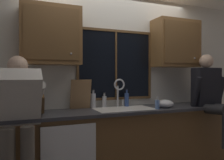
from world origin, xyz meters
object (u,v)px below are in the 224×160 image
cutting_board (81,94)px  soap_dispenser (157,104)px  knife_block (39,104)px  bottle_green_glass (93,100)px  bottle_amber_small (104,101)px  person_sitting_on_counter (211,94)px  person_standing (18,116)px  mixing_bowl (165,104)px  bottle_tall_clear (127,99)px

cutting_board → soap_dispenser: cutting_board is taller
cutting_board → soap_dispenser: 1.03m
knife_block → bottle_green_glass: bearing=16.1°
soap_dispenser → bottle_green_glass: (-0.76, 0.44, 0.04)m
knife_block → bottle_green_glass: knife_block is taller
bottle_amber_small → knife_block: bearing=-167.2°
person_sitting_on_counter → bottle_green_glass: 1.70m
bottle_amber_small → person_standing: bearing=-153.6°
mixing_bowl → bottle_amber_small: size_ratio=1.11×
mixing_bowl → bottle_amber_small: (-0.78, 0.34, 0.03)m
person_sitting_on_counter → bottle_tall_clear: person_sitting_on_counter is taller
knife_block → bottle_amber_small: 0.92m
cutting_board → bottle_amber_small: cutting_board is taller
mixing_bowl → bottle_tall_clear: bottle_tall_clear is taller
bottle_green_glass → bottle_tall_clear: 0.50m
soap_dispenser → bottle_amber_small: bearing=144.2°
mixing_bowl → bottle_tall_clear: (-0.45, 0.31, 0.05)m
bottle_amber_small → cutting_board: bearing=-176.3°
soap_dispenser → knife_block: bearing=171.4°
bottle_green_glass → person_sitting_on_counter: bearing=-17.4°
person_standing → knife_block: (0.22, 0.35, 0.06)m
cutting_board → bottle_tall_clear: bearing=-0.8°
person_sitting_on_counter → bottle_amber_small: (-1.46, 0.50, -0.10)m
soap_dispenser → bottle_green_glass: bottle_green_glass is taller
knife_block → bottle_green_glass: 0.76m
soap_dispenser → bottle_amber_small: size_ratio=0.81×
mixing_bowl → person_sitting_on_counter: bearing=-13.2°
bottle_tall_clear → knife_block: bearing=-172.1°
person_sitting_on_counter → mixing_bowl: size_ratio=5.51×
person_standing → knife_block: size_ratio=4.90×
person_standing → person_sitting_on_counter: 2.58m
bottle_amber_small → soap_dispenser: bearing=-35.8°
person_standing → mixing_bowl: (1.90, 0.21, 0.00)m
bottle_tall_clear → bottle_green_glass: bearing=175.3°
person_standing → bottle_green_glass: (0.95, 0.56, 0.06)m
knife_block → mixing_bowl: 1.69m
knife_block → cutting_board: cutting_board is taller
bottle_tall_clear → person_standing: bearing=-160.2°
cutting_board → mixing_bowl: cutting_board is taller
person_standing → cutting_board: size_ratio=3.94×
cutting_board → bottle_amber_small: bearing=3.7°
bottle_tall_clear → mixing_bowl: bearing=-34.5°
bottle_tall_clear → bottle_amber_small: bottle_tall_clear is taller
bottle_green_glass → soap_dispenser: bearing=-30.0°
cutting_board → bottle_green_glass: bearing=9.6°
soap_dispenser → bottle_tall_clear: bottle_tall_clear is taller
cutting_board → soap_dispenser: bearing=-23.4°
person_sitting_on_counter → bottle_amber_small: person_sitting_on_counter is taller
person_standing → cutting_board: bearing=34.6°
soap_dispenser → cutting_board: bearing=156.6°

